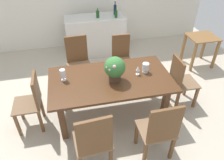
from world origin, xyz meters
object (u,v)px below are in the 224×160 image
chair_far_left (78,60)px  crystal_vase_left (63,74)px  crystal_vase_center_near (146,67)px  dining_table (111,84)px  flower_centerpiece (115,68)px  kitchen_counter (96,36)px  chair_head_end (32,100)px  wine_bottle_tall (98,14)px  wine_glass (138,69)px  wine_bottle_green (115,10)px  wine_bottle_dark (116,14)px  chair_near_left (94,141)px  chair_far_right (122,57)px  chair_foot_end (180,80)px  chair_near_right (160,130)px  side_table (201,43)px

chair_far_left → crystal_vase_left: bearing=-110.8°
crystal_vase_center_near → dining_table: bearing=-174.3°
flower_centerpiece → kitchen_counter: bearing=89.0°
chair_head_end → kitchen_counter: bearing=148.9°
crystal_vase_left → kitchen_counter: kitchen_counter is taller
chair_head_end → flower_centerpiece: (1.31, -0.05, 0.44)m
dining_table → wine_bottle_tall: size_ratio=9.13×
wine_glass → wine_bottle_green: (0.15, 2.29, 0.22)m
wine_bottle_dark → wine_glass: bearing=-93.4°
chair_far_left → wine_bottle_green: 1.74m
crystal_vase_left → chair_near_left: bearing=-75.1°
flower_centerpiece → wine_bottle_green: wine_bottle_green is taller
chair_far_right → chair_foot_end: bearing=-49.5°
chair_near_right → flower_centerpiece: bearing=-68.9°
dining_table → chair_far_left: chair_far_left is taller
chair_head_end → wine_glass: size_ratio=6.05×
chair_far_right → chair_near_left: bearing=-112.1°
chair_head_end → wine_bottle_dark: bearing=138.7°
chair_near_right → crystal_vase_center_near: bearing=-99.3°
chair_head_end → kitchen_counter: (1.35, 2.26, -0.06)m
chair_far_right → side_table: 1.93m
chair_head_end → side_table: chair_head_end is taller
kitchen_counter → wine_bottle_tall: wine_bottle_tall is taller
chair_head_end → flower_centerpiece: bearing=87.5°
dining_table → kitchen_counter: (0.09, 2.26, -0.17)m
chair_far_right → chair_far_left: 0.90m
chair_head_end → chair_near_right: size_ratio=0.93×
chair_foot_end → wine_bottle_dark: bearing=18.5°
crystal_vase_center_near → side_table: size_ratio=0.23×
chair_head_end → chair_far_left: (0.81, 1.02, 0.03)m
chair_head_end → wine_bottle_dark: size_ratio=4.32×
chair_foot_end → crystal_vase_left: bearing=87.3°
flower_centerpiece → crystal_vase_center_near: bearing=11.6°
chair_foot_end → chair_head_end: bearing=90.7°
chair_head_end → side_table: size_ratio=1.34×
chair_far_left → wine_bottle_tall: size_ratio=4.80×
wine_bottle_green → wine_bottle_tall: bearing=-165.3°
chair_near_left → wine_bottle_green: (1.04, 3.33, 0.51)m
chair_far_right → wine_bottle_green: (0.16, 1.30, 0.55)m
crystal_vase_left → wine_bottle_dark: size_ratio=0.88×
chair_near_left → chair_far_left: 2.04m
chair_foot_end → crystal_vase_left: (-2.00, 0.12, 0.34)m
crystal_vase_left → wine_bottle_green: 2.58m
crystal_vase_center_near → chair_head_end: bearing=-178.1°
chair_foot_end → crystal_vase_center_near: size_ratio=5.81×
chair_far_right → wine_bottle_green: 1.42m
chair_near_left → chair_head_end: (-0.83, 1.02, -0.04)m
chair_near_left → wine_bottle_tall: size_ratio=4.90×
chair_far_right → wine_bottle_tall: (-0.29, 1.19, 0.51)m
chair_head_end → chair_near_left: bearing=38.9°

